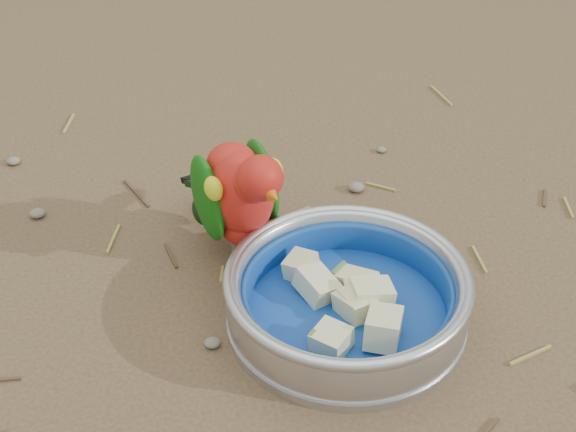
{
  "coord_description": "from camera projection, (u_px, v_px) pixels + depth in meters",
  "views": [
    {
      "loc": [
        -0.16,
        -0.67,
        0.61
      ],
      "look_at": [
        -0.01,
        0.04,
        0.08
      ],
      "focal_mm": 55.0,
      "sensor_mm": 36.0,
      "label": 1
    }
  ],
  "objects": [
    {
      "name": "food_bowl",
      "position": [
        346.0,
        316.0,
        0.88
      ],
      "size": [
        0.24,
        0.24,
        0.02
      ],
      "primitive_type": "cylinder",
      "color": "#B2B2BA",
      "rests_on": "ground"
    },
    {
      "name": "fruit_wedges",
      "position": [
        347.0,
        299.0,
        0.87
      ],
      "size": [
        0.14,
        0.14,
        0.03
      ],
      "primitive_type": null,
      "color": "beige",
      "rests_on": "food_bowl"
    },
    {
      "name": "bowl_wall",
      "position": [
        347.0,
        294.0,
        0.86
      ],
      "size": [
        0.24,
        0.24,
        0.04
      ],
      "primitive_type": null,
      "color": "#B2B2BA",
      "rests_on": "food_bowl"
    },
    {
      "name": "ground_debris",
      "position": [
        341.0,
        285.0,
        0.93
      ],
      "size": [
        0.9,
        0.8,
        0.01
      ],
      "primitive_type": null,
      "color": "olive",
      "rests_on": "ground"
    },
    {
      "name": "lory_parrot",
      "position": [
        241.0,
        203.0,
        0.93
      ],
      "size": [
        0.14,
        0.2,
        0.15
      ],
      "primitive_type": null,
      "rotation": [
        0.0,
        0.0,
        -2.82
      ],
      "color": "#B31B14",
      "rests_on": "ground"
    },
    {
      "name": "ground",
      "position": [
        306.0,
        302.0,
        0.91
      ],
      "size": [
        60.0,
        60.0,
        0.0
      ],
      "primitive_type": "plane",
      "color": "brown"
    }
  ]
}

